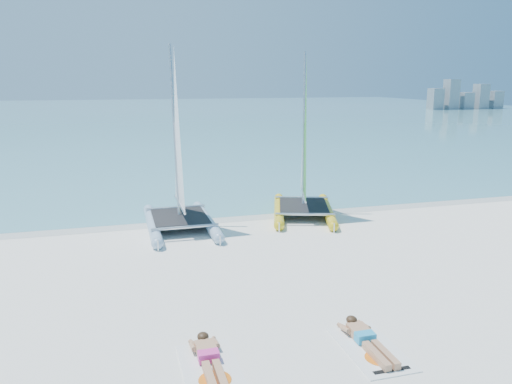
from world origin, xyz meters
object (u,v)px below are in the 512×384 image
(catamaran_blue, at_px, (178,173))
(sunbather_b, at_px, (366,338))
(towel_b, at_px, (371,349))
(catamaran_yellow, at_px, (304,162))
(towel_a, at_px, (211,369))
(sunbather_a, at_px, (209,358))

(catamaran_blue, relative_size, sunbather_b, 3.66)
(towel_b, relative_size, sunbather_b, 1.07)
(catamaran_yellow, bearing_deg, towel_a, -101.23)
(catamaran_yellow, bearing_deg, sunbather_a, -101.73)
(catamaran_blue, distance_m, catamaran_yellow, 4.80)
(catamaran_yellow, xyz_separation_m, sunbather_b, (-2.31, -9.44, -1.81))
(towel_a, bearing_deg, catamaran_yellow, 60.80)
(catamaran_blue, distance_m, sunbather_b, 9.24)
(towel_a, bearing_deg, sunbather_b, 0.92)
(catamaran_blue, height_order, sunbather_b, catamaran_blue)
(catamaran_yellow, distance_m, sunbather_b, 9.89)
(catamaran_blue, distance_m, sunbather_a, 8.79)
(catamaran_blue, bearing_deg, sunbather_b, -74.43)
(towel_b, bearing_deg, catamaran_yellow, 76.53)
(towel_a, bearing_deg, sunbather_a, 90.00)
(towel_a, distance_m, sunbather_b, 3.00)
(catamaran_yellow, relative_size, towel_a, 3.32)
(catamaran_yellow, xyz_separation_m, sunbather_a, (-5.31, -9.30, -1.81))
(towel_a, height_order, sunbather_a, sunbather_a)
(sunbather_b, bearing_deg, towel_a, -179.08)
(catamaran_blue, bearing_deg, catamaran_yellow, 8.45)
(sunbather_a, distance_m, sunbather_b, 3.00)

